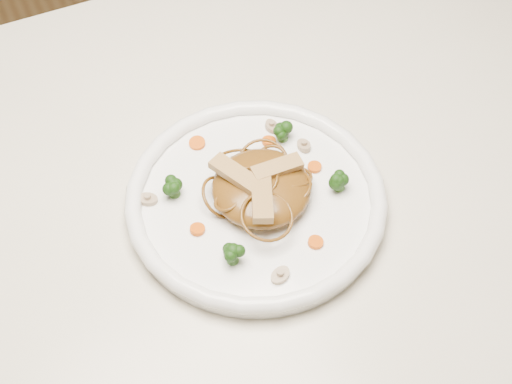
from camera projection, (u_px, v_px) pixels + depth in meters
name	position (u px, v px, depth m)	size (l,w,h in m)	color
table	(197.00, 239.00, 0.99)	(1.20, 0.80, 0.75)	beige
plate	(256.00, 203.00, 0.89)	(0.30, 0.30, 0.02)	white
noodle_mound	(261.00, 188.00, 0.88)	(0.12, 0.12, 0.04)	brown
chicken_a	(277.00, 168.00, 0.87)	(0.06, 0.02, 0.01)	tan
chicken_b	(236.00, 174.00, 0.86)	(0.07, 0.02, 0.01)	tan
chicken_c	(262.00, 197.00, 0.84)	(0.07, 0.02, 0.01)	tan
broccoli_0	(283.00, 132.00, 0.93)	(0.02, 0.02, 0.03)	#163E0C
broccoli_1	(174.00, 188.00, 0.88)	(0.02, 0.02, 0.03)	#163E0C
broccoli_2	(232.00, 253.00, 0.82)	(0.03, 0.03, 0.03)	#163E0C
broccoli_3	(340.00, 179.00, 0.88)	(0.03, 0.03, 0.03)	#163E0C
carrot_0	(269.00, 141.00, 0.94)	(0.02, 0.02, 0.01)	#EA5D08
carrot_1	(197.00, 229.00, 0.86)	(0.02, 0.02, 0.01)	#EA5D08
carrot_2	(315.00, 167.00, 0.91)	(0.02, 0.02, 0.01)	#EA5D08
carrot_3	(197.00, 143.00, 0.94)	(0.02, 0.02, 0.01)	#EA5D08
carrot_4	(316.00, 242.00, 0.85)	(0.02, 0.02, 0.01)	#EA5D08
mushroom_0	(280.00, 275.00, 0.82)	(0.02, 0.02, 0.01)	tan
mushroom_1	(304.00, 146.00, 0.93)	(0.02, 0.02, 0.01)	tan
mushroom_2	(148.00, 199.00, 0.88)	(0.02, 0.02, 0.01)	tan
mushroom_3	(272.00, 126.00, 0.95)	(0.02, 0.02, 0.01)	tan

